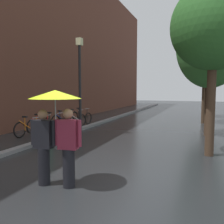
# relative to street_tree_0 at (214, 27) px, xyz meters

# --- Properties ---
(ground_plane) EXTENTS (80.00, 80.00, 0.00)m
(ground_plane) POSITION_rel_street_tree_0_xyz_m (-2.88, -3.26, -3.95)
(ground_plane) COLOR #26282B
(building_facade) EXTENTS (8.00, 36.00, 11.42)m
(building_facade) POSITION_rel_street_tree_0_xyz_m (-12.88, 6.74, 1.76)
(building_facade) COLOR brown
(building_facade) RESTS_ON ground
(kerb_strip) EXTENTS (0.30, 36.00, 0.12)m
(kerb_strip) POSITION_rel_street_tree_0_xyz_m (-6.08, 6.74, -3.89)
(kerb_strip) COLOR slate
(kerb_strip) RESTS_ON ground
(street_tree_0) EXTENTS (2.58, 2.58, 5.29)m
(street_tree_0) POSITION_rel_street_tree_0_xyz_m (0.00, 0.00, 0.00)
(street_tree_0) COLOR #473323
(street_tree_0) RESTS_ON ground
(street_tree_1) EXTENTS (2.94, 2.94, 5.82)m
(street_tree_1) POSITION_rel_street_tree_0_xyz_m (-0.00, 3.54, 0.01)
(street_tree_1) COLOR #473323
(street_tree_1) RESTS_ON ground
(street_tree_2) EXTENTS (2.71, 2.71, 5.88)m
(street_tree_2) POSITION_rel_street_tree_0_xyz_m (-0.20, 7.73, 0.30)
(street_tree_2) COLOR #473323
(street_tree_2) RESTS_ON ground
(street_tree_3) EXTENTS (2.73, 2.73, 5.62)m
(street_tree_3) POSITION_rel_street_tree_0_xyz_m (-0.10, 11.23, -0.02)
(street_tree_3) COLOR #473323
(street_tree_3) RESTS_ON ground
(parked_bicycle_0) EXTENTS (1.13, 0.78, 0.96)m
(parked_bicycle_0) POSITION_rel_street_tree_0_xyz_m (-7.05, 0.12, -3.57)
(parked_bicycle_0) COLOR black
(parked_bicycle_0) RESTS_ON ground
(parked_bicycle_1) EXTENTS (1.16, 0.83, 0.96)m
(parked_bicycle_1) POSITION_rel_street_tree_0_xyz_m (-7.17, 1.06, -3.57)
(parked_bicycle_1) COLOR black
(parked_bicycle_1) RESTS_ON ground
(parked_bicycle_2) EXTENTS (1.11, 0.76, 0.96)m
(parked_bicycle_2) POSITION_rel_street_tree_0_xyz_m (-7.16, 2.04, -3.57)
(parked_bicycle_2) COLOR black
(parked_bicycle_2) RESTS_ON ground
(parked_bicycle_3) EXTENTS (1.17, 0.85, 0.96)m
(parked_bicycle_3) POSITION_rel_street_tree_0_xyz_m (-7.19, 3.01, -3.57)
(parked_bicycle_3) COLOR black
(parked_bicycle_3) RESTS_ON ground
(parked_bicycle_4) EXTENTS (1.17, 0.85, 0.96)m
(parked_bicycle_4) POSITION_rel_street_tree_0_xyz_m (-7.04, 4.02, -3.57)
(parked_bicycle_4) COLOR black
(parked_bicycle_4) RESTS_ON ground
(parked_bicycle_5) EXTENTS (1.16, 0.83, 0.96)m
(parked_bicycle_5) POSITION_rel_street_tree_0_xyz_m (-7.16, 5.04, -3.57)
(parked_bicycle_5) COLOR black
(parked_bicycle_5) RESTS_ON ground
(couple_under_umbrella) EXTENTS (1.17, 1.11, 2.07)m
(couple_under_umbrella) POSITION_rel_street_tree_0_xyz_m (-3.16, -3.74, -2.57)
(couple_under_umbrella) COLOR black
(couple_under_umbrella) RESTS_ON ground
(street_lamp_post) EXTENTS (0.24, 0.24, 4.36)m
(street_lamp_post) POSITION_rel_street_tree_0_xyz_m (-5.48, 1.75, -1.40)
(street_lamp_post) COLOR black
(street_lamp_post) RESTS_ON ground
(litter_bin) EXTENTS (0.44, 0.44, 0.85)m
(litter_bin) POSITION_rel_street_tree_0_xyz_m (-5.42, -0.87, -3.52)
(litter_bin) COLOR #1E4C28
(litter_bin) RESTS_ON ground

